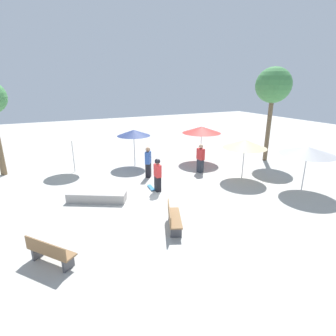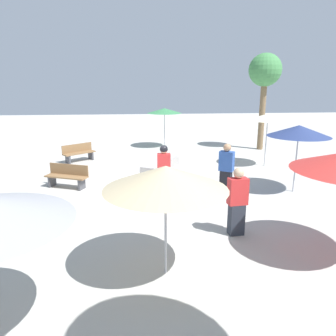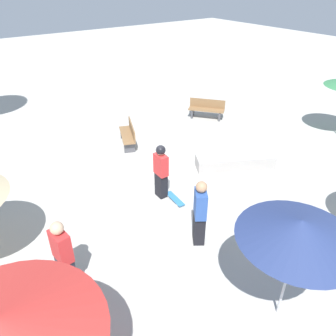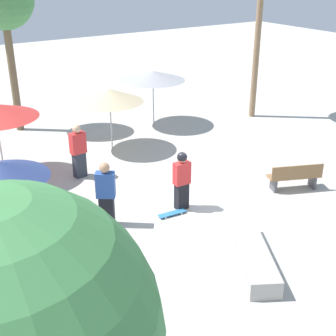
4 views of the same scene
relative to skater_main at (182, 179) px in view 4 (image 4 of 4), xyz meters
The scene contains 12 objects.
ground_plane 1.28m from the skater_main, 103.10° to the right, with size 60.00×60.00×0.00m, color #B2AFA8.
skater_main is the anchor object (origin of this frame).
skateboard 0.97m from the skater_main, 113.19° to the left, with size 0.26×0.81×0.07m.
concrete_ledge 3.07m from the skater_main, behind, with size 2.64×1.87×0.43m.
bench_near 3.63m from the skater_main, 104.45° to the right, with size 1.02×1.65×0.85m.
shade_umbrella_tan 5.18m from the skater_main, ahead, with size 2.40×2.40×2.24m.
shade_umbrella_navy 4.75m from the skater_main, 85.49° to the left, with size 2.11×2.11×2.35m.
shade_umbrella_grey 7.34m from the skater_main, 25.27° to the right, with size 2.59×2.59×2.25m.
shade_umbrella_cream 6.15m from the skater_main, 124.00° to the left, with size 1.91×1.91×2.40m.
palm_tree_center_right 10.01m from the skater_main, 11.27° to the left, with size 2.27×2.27×6.18m.
bystander_watching 2.14m from the skater_main, 80.85° to the left, with size 0.49×0.55×1.76m.
bystander_far 3.79m from the skater_main, 23.89° to the left, with size 0.32×0.50×1.74m.
Camera 4 is at (-9.19, 7.43, 6.41)m, focal length 50.00 mm.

